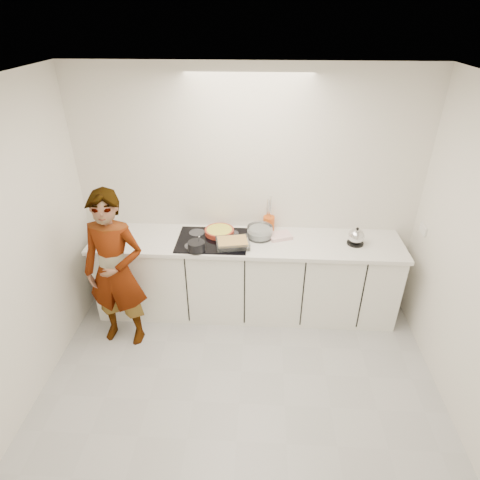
# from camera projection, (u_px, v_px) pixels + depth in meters

# --- Properties ---
(floor) EXTENTS (3.60, 3.20, 0.00)m
(floor) POSITION_uv_depth(u_px,v_px,m) (239.00, 403.00, 3.52)
(floor) COLOR #B2B2B2
(floor) RESTS_ON ground
(ceiling) EXTENTS (3.60, 3.20, 0.00)m
(ceiling) POSITION_uv_depth(u_px,v_px,m) (238.00, 93.00, 2.21)
(ceiling) COLOR white
(ceiling) RESTS_ON wall_back
(wall_back) EXTENTS (3.60, 0.00, 2.60)m
(wall_back) POSITION_uv_depth(u_px,v_px,m) (248.00, 194.00, 4.24)
(wall_back) COLOR white
(wall_back) RESTS_ON ground
(base_cabinets) EXTENTS (3.20, 0.58, 0.87)m
(base_cabinets) POSITION_uv_depth(u_px,v_px,m) (246.00, 278.00, 4.40)
(base_cabinets) COLOR white
(base_cabinets) RESTS_ON floor
(countertop) EXTENTS (3.24, 0.64, 0.04)m
(countertop) POSITION_uv_depth(u_px,v_px,m) (246.00, 242.00, 4.17)
(countertop) COLOR white
(countertop) RESTS_ON base_cabinets
(hob) EXTENTS (0.72, 0.54, 0.01)m
(hob) POSITION_uv_depth(u_px,v_px,m) (212.00, 240.00, 4.16)
(hob) COLOR black
(hob) RESTS_ON countertop
(tart_dish) EXTENTS (0.36, 0.36, 0.05)m
(tart_dish) POSITION_uv_depth(u_px,v_px,m) (219.00, 231.00, 4.25)
(tart_dish) COLOR #A63522
(tart_dish) RESTS_ON hob
(saucepan) EXTENTS (0.21, 0.21, 0.16)m
(saucepan) POSITION_uv_depth(u_px,v_px,m) (196.00, 246.00, 3.95)
(saucepan) COLOR black
(saucepan) RESTS_ON hob
(baking_dish) EXTENTS (0.37, 0.30, 0.06)m
(baking_dish) POSITION_uv_depth(u_px,v_px,m) (232.00, 243.00, 4.03)
(baking_dish) COLOR silver
(baking_dish) RESTS_ON hob
(mixing_bowl) EXTENTS (0.35, 0.35, 0.12)m
(mixing_bowl) POSITION_uv_depth(u_px,v_px,m) (260.00, 232.00, 4.20)
(mixing_bowl) COLOR silver
(mixing_bowl) RESTS_ON countertop
(tea_towel) EXTENTS (0.28, 0.24, 0.04)m
(tea_towel) POSITION_uv_depth(u_px,v_px,m) (280.00, 236.00, 4.21)
(tea_towel) COLOR white
(tea_towel) RESTS_ON countertop
(kettle) EXTENTS (0.17, 0.17, 0.19)m
(kettle) POSITION_uv_depth(u_px,v_px,m) (356.00, 237.00, 4.06)
(kettle) COLOR black
(kettle) RESTS_ON countertop
(utensil_crock) EXTENTS (0.14, 0.14, 0.15)m
(utensil_crock) POSITION_uv_depth(u_px,v_px,m) (269.00, 223.00, 4.33)
(utensil_crock) COLOR #CE5012
(utensil_crock) RESTS_ON countertop
(cook) EXTENTS (0.64, 0.45, 1.65)m
(cook) POSITION_uv_depth(u_px,v_px,m) (115.00, 271.00, 3.82)
(cook) COLOR white
(cook) RESTS_ON floor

